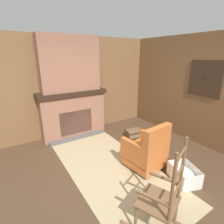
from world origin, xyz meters
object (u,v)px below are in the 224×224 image
at_px(armchair, 146,152).
at_px(rocking_chair, 161,203).
at_px(firewood_stack, 133,133).
at_px(oil_lamp_vase, 52,89).
at_px(storage_case, 90,86).
at_px(laundry_basket, 184,174).

height_order(armchair, rocking_chair, rocking_chair).
relative_size(firewood_stack, oil_lamp_vase, 1.94).
bearing_deg(storage_case, oil_lamp_vase, -90.01).
bearing_deg(oil_lamp_vase, firewood_stack, 59.43).
height_order(oil_lamp_vase, storage_case, oil_lamp_vase).
relative_size(armchair, laundry_basket, 1.60).
bearing_deg(oil_lamp_vase, rocking_chair, 5.86).
relative_size(rocking_chair, firewood_stack, 2.73).
relative_size(laundry_basket, storage_case, 2.17).
height_order(armchair, oil_lamp_vase, oil_lamp_vase).
bearing_deg(armchair, oil_lamp_vase, 19.60).
xyz_separation_m(rocking_chair, storage_case, (-3.29, 0.68, 0.89)).
relative_size(rocking_chair, laundry_basket, 2.13).
xyz_separation_m(rocking_chair, firewood_stack, (-2.25, 1.43, -0.32)).
relative_size(rocking_chair, oil_lamp_vase, 5.30).
distance_m(firewood_stack, oil_lamp_vase, 2.39).
bearing_deg(laundry_basket, storage_case, -172.63).
distance_m(firewood_stack, laundry_basket, 1.88).
relative_size(oil_lamp_vase, storage_case, 0.87).
bearing_deg(storage_case, rocking_chair, -11.69).
bearing_deg(laundry_basket, oil_lamp_vase, -154.26).
height_order(rocking_chair, oil_lamp_vase, oil_lamp_vase).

